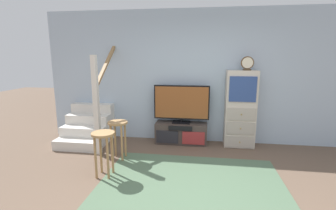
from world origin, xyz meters
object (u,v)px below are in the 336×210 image
side_cabinet (240,109)px  desk_clock (247,63)px  television (182,103)px  media_console (181,133)px  bar_stool_far (118,131)px  bar_stool_near (104,144)px

side_cabinet → desk_clock: desk_clock is taller
television → desk_clock: size_ratio=4.29×
television → media_console: bearing=-90.0°
television → bar_stool_far: size_ratio=1.66×
media_console → bar_stool_near: bearing=-122.5°
television → bar_stool_near: size_ratio=1.64×
desk_clock → side_cabinet: bearing=168.9°
media_console → bar_stool_near: 1.90m
media_console → bar_stool_far: (-1.01, -0.94, 0.29)m
media_console → desk_clock: (1.23, -0.00, 1.43)m
desk_clock → bar_stool_near: size_ratio=0.38×
side_cabinet → bar_stool_near: size_ratio=2.21×
television → desk_clock: (1.23, -0.03, 0.80)m
media_console → bar_stool_near: (-1.01, -1.58, 0.30)m
desk_clock → bar_stool_near: 2.96m
media_console → bar_stool_near: size_ratio=1.54×
side_cabinet → bar_stool_far: side_cabinet is taller
media_console → side_cabinet: size_ratio=0.70×
bar_stool_near → desk_clock: bearing=35.1°
bar_stool_near → television: bearing=57.9°
bar_stool_near → bar_stool_far: bar_stool_near is taller
media_console → television: size_ratio=0.94×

